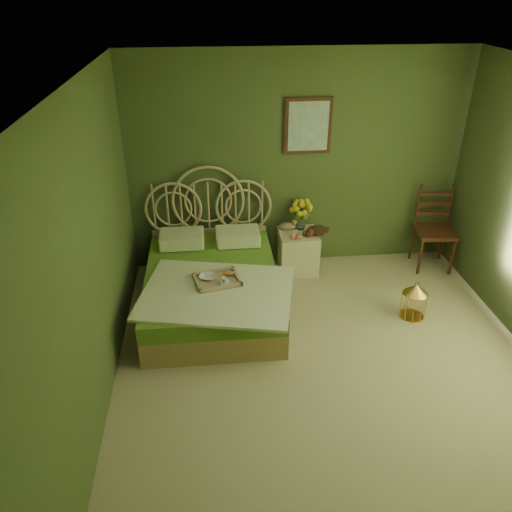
{
  "coord_description": "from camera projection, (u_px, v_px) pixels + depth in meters",
  "views": [
    {
      "loc": [
        -1.04,
        -3.37,
        3.23
      ],
      "look_at": [
        -0.61,
        1.0,
        0.77
      ],
      "focal_mm": 35.0,
      "sensor_mm": 36.0,
      "label": 1
    }
  ],
  "objects": [
    {
      "name": "floor",
      "position": [
        333.0,
        378.0,
        4.6
      ],
      "size": [
        4.5,
        4.5,
        0.0
      ],
      "primitive_type": "plane",
      "color": "tan",
      "rests_on": "ground"
    },
    {
      "name": "ceiling",
      "position": [
        362.0,
        86.0,
        3.33
      ],
      "size": [
        4.5,
        4.5,
        0.0
      ],
      "primitive_type": "plane",
      "rotation": [
        3.14,
        0.0,
        0.0
      ],
      "color": "silver",
      "rests_on": "wall_back"
    },
    {
      "name": "wall_back",
      "position": [
        297.0,
        164.0,
        5.92
      ],
      "size": [
        4.0,
        0.0,
        4.0
      ],
      "primitive_type": "plane",
      "rotation": [
        1.57,
        0.0,
        0.0
      ],
      "color": "#465A2F",
      "rests_on": "floor"
    },
    {
      "name": "wall_left",
      "position": [
        88.0,
        268.0,
        3.79
      ],
      "size": [
        0.0,
        4.5,
        4.5
      ],
      "primitive_type": "plane",
      "rotation": [
        1.57,
        0.0,
        1.57
      ],
      "color": "#465A2F",
      "rests_on": "floor"
    },
    {
      "name": "wall_art",
      "position": [
        308.0,
        126.0,
        5.68
      ],
      "size": [
        0.54,
        0.04,
        0.64
      ],
      "color": "#3C1D10",
      "rests_on": "wall_back"
    },
    {
      "name": "bed",
      "position": [
        212.0,
        283.0,
        5.48
      ],
      "size": [
        1.68,
        2.12,
        1.31
      ],
      "color": "tan",
      "rests_on": "floor"
    },
    {
      "name": "nightstand",
      "position": [
        298.0,
        245.0,
        6.16
      ],
      "size": [
        0.47,
        0.47,
        0.94
      ],
      "color": "#EEEAC2",
      "rests_on": "floor"
    },
    {
      "name": "chair",
      "position": [
        433.0,
        223.0,
        6.19
      ],
      "size": [
        0.5,
        0.5,
        1.03
      ],
      "rotation": [
        0.0,
        0.0,
        -0.11
      ],
      "color": "#3C1D10",
      "rests_on": "floor"
    },
    {
      "name": "birdcage",
      "position": [
        414.0,
        301.0,
        5.35
      ],
      "size": [
        0.26,
        0.26,
        0.4
      ],
      "rotation": [
        0.0,
        0.0,
        -0.1
      ],
      "color": "gold",
      "rests_on": "floor"
    },
    {
      "name": "book_lower",
      "position": [
        313.0,
        231.0,
        6.1
      ],
      "size": [
        0.21,
        0.25,
        0.02
      ],
      "primitive_type": "imported",
      "rotation": [
        0.0,
        0.0,
        0.23
      ],
      "color": "#381E0F",
      "rests_on": "nightstand"
    },
    {
      "name": "book_upper",
      "position": [
        313.0,
        229.0,
        6.09
      ],
      "size": [
        0.28,
        0.3,
        0.02
      ],
      "primitive_type": "imported",
      "rotation": [
        0.0,
        0.0,
        -0.61
      ],
      "color": "#472819",
      "rests_on": "nightstand"
    },
    {
      "name": "cereal_bowl",
      "position": [
        207.0,
        277.0,
        5.15
      ],
      "size": [
        0.2,
        0.2,
        0.04
      ],
      "primitive_type": "imported",
      "rotation": [
        0.0,
        0.0,
        -0.26
      ],
      "color": "white",
      "rests_on": "bed"
    },
    {
      "name": "coffee_cup",
      "position": [
        225.0,
        280.0,
        5.06
      ],
      "size": [
        0.08,
        0.08,
        0.07
      ],
      "primitive_type": "imported",
      "rotation": [
        0.0,
        0.0,
        0.1
      ],
      "color": "white",
      "rests_on": "bed"
    }
  ]
}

